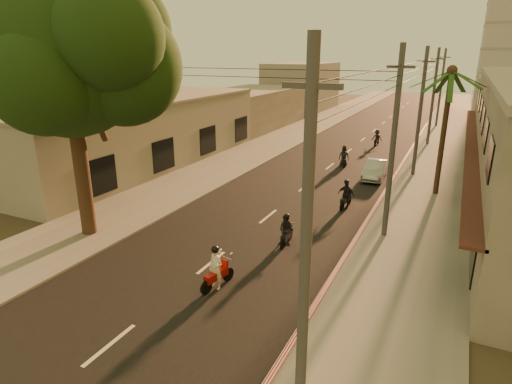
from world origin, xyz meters
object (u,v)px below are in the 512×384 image
(palm_tree, at_px, (451,78))
(broadleaf_tree, at_px, (76,55))
(scooter_red, at_px, (216,269))
(scooter_mid_b, at_px, (346,195))
(scooter_mid_a, at_px, (286,231))
(parked_car, at_px, (375,170))
(scooter_far_b, at_px, (377,138))
(scooter_far_a, at_px, (344,157))

(palm_tree, bearing_deg, broadleaf_tree, -136.52)
(scooter_red, relative_size, scooter_mid_b, 1.01)
(broadleaf_tree, bearing_deg, palm_tree, 43.48)
(scooter_mid_a, height_order, parked_car, scooter_mid_a)
(scooter_mid_a, height_order, scooter_far_b, scooter_mid_a)
(scooter_far_a, distance_m, parked_car, 3.69)
(scooter_mid_b, distance_m, scooter_far_b, 18.54)
(scooter_red, xyz_separation_m, scooter_far_a, (-0.30, 20.08, -0.01))
(palm_tree, bearing_deg, scooter_far_b, 114.50)
(scooter_mid_a, bearing_deg, parked_car, 79.47)
(scooter_red, bearing_deg, scooter_mid_b, 90.32)
(parked_car, bearing_deg, scooter_far_a, 139.28)
(scooter_mid_a, bearing_deg, scooter_red, -105.27)
(scooter_far_b, bearing_deg, broadleaf_tree, -103.27)
(scooter_mid_b, bearing_deg, palm_tree, 51.67)
(palm_tree, xyz_separation_m, parked_car, (-4.18, 2.12, -6.50))
(scooter_far_b, height_order, parked_car, scooter_far_b)
(broadleaf_tree, xyz_separation_m, scooter_mid_a, (8.84, 2.93, -7.76))
(palm_tree, distance_m, scooter_far_a, 10.49)
(scooter_far_b, xyz_separation_m, parked_car, (2.04, -11.53, -0.07))
(palm_tree, bearing_deg, parked_car, 153.09)
(scooter_red, xyz_separation_m, scooter_mid_a, (0.98, 4.72, -0.07))
(palm_tree, height_order, scooter_mid_a, palm_tree)
(palm_tree, relative_size, scooter_mid_b, 4.65)
(scooter_mid_a, distance_m, scooter_far_b, 24.58)
(scooter_far_b, bearing_deg, scooter_far_a, -91.46)
(scooter_red, relative_size, scooter_mid_a, 1.11)
(broadleaf_tree, relative_size, scooter_far_b, 7.53)
(scooter_mid_a, distance_m, parked_car, 13.14)
(parked_car, bearing_deg, palm_tree, -28.82)
(palm_tree, xyz_separation_m, scooter_mid_b, (-4.54, -4.81, -6.37))
(scooter_far_a, xyz_separation_m, scooter_far_b, (0.83, 9.22, -0.05))
(scooter_mid_b, relative_size, scooter_far_a, 1.04)
(scooter_red, distance_m, scooter_far_a, 20.08)
(scooter_mid_a, bearing_deg, broadleaf_tree, -165.24)
(scooter_far_a, relative_size, parked_car, 0.43)
(scooter_red, relative_size, scooter_far_b, 1.11)
(palm_tree, relative_size, parked_car, 2.06)
(scooter_mid_a, relative_size, scooter_far_a, 0.95)
(scooter_mid_b, xyz_separation_m, scooter_far_a, (-2.51, 9.25, -0.00))
(scooter_mid_b, height_order, scooter_far_b, scooter_mid_b)
(scooter_red, distance_m, scooter_mid_a, 4.82)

